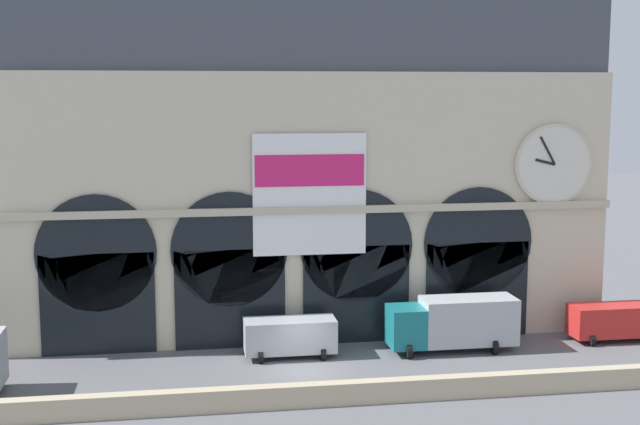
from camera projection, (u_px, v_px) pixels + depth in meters
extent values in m
plane|color=slate|center=(306.00, 372.00, 45.73)|extent=(200.00, 200.00, 0.00)
cube|color=#BCAD8C|center=(320.00, 394.00, 40.74)|extent=(90.00, 0.70, 1.11)
cube|color=beige|center=(289.00, 206.00, 51.81)|extent=(39.23, 4.81, 16.17)
cube|color=#424751|center=(287.00, 34.00, 50.64)|extent=(39.23, 4.21, 4.52)
cube|color=black|center=(98.00, 304.00, 48.39)|extent=(6.45, 0.20, 5.91)
cylinder|color=black|center=(96.00, 253.00, 47.97)|extent=(6.79, 0.20, 6.79)
cube|color=black|center=(230.00, 299.00, 49.56)|extent=(6.45, 0.20, 5.91)
cylinder|color=black|center=(230.00, 250.00, 49.14)|extent=(6.79, 0.20, 6.79)
cube|color=black|center=(356.00, 294.00, 50.73)|extent=(6.45, 0.20, 5.91)
cylinder|color=black|center=(357.00, 246.00, 50.31)|extent=(6.79, 0.20, 6.79)
cube|color=black|center=(477.00, 290.00, 51.90)|extent=(6.45, 0.20, 5.91)
cylinder|color=black|center=(478.00, 242.00, 51.48)|extent=(6.79, 0.20, 6.79)
cylinder|color=beige|center=(553.00, 164.00, 51.43)|extent=(4.95, 0.25, 4.95)
cylinder|color=silver|center=(554.00, 164.00, 51.32)|extent=(4.58, 0.06, 4.58)
cube|color=black|center=(545.00, 162.00, 51.14)|extent=(1.26, 0.04, 0.46)
cube|color=black|center=(548.00, 151.00, 51.04)|extent=(1.07, 0.04, 1.75)
cube|color=white|center=(310.00, 195.00, 49.30)|extent=(6.68, 0.12, 7.14)
cube|color=#DB1E66|center=(310.00, 170.00, 49.02)|extent=(6.41, 0.04, 1.85)
cube|color=#C0B49A|center=(294.00, 210.00, 49.31)|extent=(39.23, 0.50, 0.44)
cube|color=#ADB2B7|center=(290.00, 335.00, 48.12)|extent=(5.20, 2.00, 1.86)
cylinder|color=black|center=(261.00, 357.00, 47.10)|extent=(0.28, 0.68, 0.68)
cylinder|color=black|center=(258.00, 348.00, 48.86)|extent=(0.28, 0.68, 0.68)
cylinder|color=black|center=(323.00, 354.00, 47.65)|extent=(0.28, 0.68, 0.68)
cylinder|color=black|center=(318.00, 345.00, 49.41)|extent=(0.28, 0.68, 0.68)
cube|color=#19727A|center=(406.00, 326.00, 48.81)|extent=(2.00, 2.30, 2.30)
cube|color=#ADB2B7|center=(468.00, 320.00, 49.36)|extent=(5.50, 2.30, 2.70)
cylinder|color=black|center=(409.00, 351.00, 47.95)|extent=(0.28, 0.84, 0.84)
cylinder|color=black|center=(400.00, 341.00, 49.97)|extent=(0.28, 0.84, 0.84)
cylinder|color=black|center=(494.00, 347.00, 48.74)|extent=(0.28, 0.84, 0.84)
cylinder|color=black|center=(482.00, 337.00, 50.76)|extent=(0.28, 0.84, 0.84)
cube|color=red|center=(613.00, 320.00, 51.33)|extent=(5.20, 2.00, 1.86)
cylinder|color=black|center=(592.00, 340.00, 50.30)|extent=(0.28, 0.68, 0.68)
cylinder|color=black|center=(578.00, 332.00, 52.06)|extent=(0.28, 0.68, 0.68)
cylinder|color=black|center=(631.00, 329.00, 52.61)|extent=(0.28, 0.68, 0.68)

